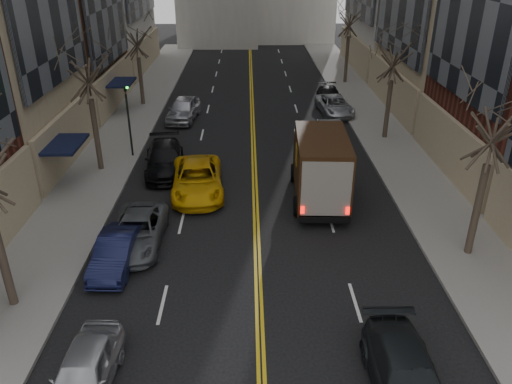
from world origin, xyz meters
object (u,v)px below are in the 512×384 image
ups_truck (320,167)px  pedestrian (305,193)px  observer_sedan (407,379)px  taxi (197,179)px

ups_truck → pedestrian: size_ratio=4.15×
observer_sedan → taxi: taxi is taller
taxi → observer_sedan: bearing=-67.3°
observer_sedan → taxi: bearing=118.0°
pedestrian → ups_truck: bearing=-59.4°
pedestrian → taxi: bearing=51.8°
ups_truck → observer_sedan: bearing=-83.5°
ups_truck → observer_sedan: (0.84, -12.53, -1.09)m
ups_truck → taxi: bearing=175.2°
observer_sedan → pedestrian: pedestrian is taller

